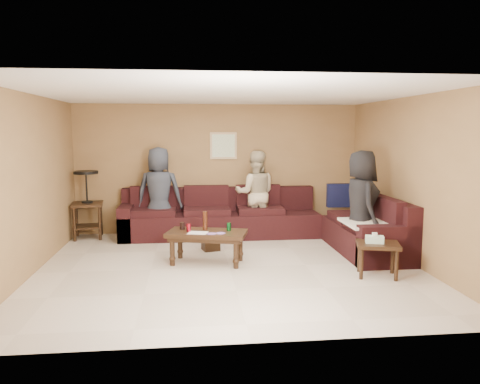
{
  "coord_description": "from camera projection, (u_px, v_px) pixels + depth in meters",
  "views": [
    {
      "loc": [
        -0.56,
        -6.64,
        1.98
      ],
      "look_at": [
        0.25,
        0.85,
        1.0
      ],
      "focal_mm": 35.0,
      "sensor_mm": 36.0,
      "label": 1
    }
  ],
  "objects": [
    {
      "name": "coffee_table",
      "position": [
        207.0,
        236.0,
        7.03
      ],
      "size": [
        1.28,
        0.86,
        0.77
      ],
      "rotation": [
        0.0,
        0.0,
        -0.26
      ],
      "color": "black",
      "rests_on": "ground"
    },
    {
      "name": "waste_bin",
      "position": [
        211.0,
        241.0,
        7.82
      ],
      "size": [
        0.32,
        0.32,
        0.31
      ],
      "primitive_type": "cube",
      "rotation": [
        0.0,
        0.0,
        0.25
      ],
      "color": "black",
      "rests_on": "ground"
    },
    {
      "name": "person_left",
      "position": [
        159.0,
        193.0,
        8.66
      ],
      "size": [
        0.89,
        0.64,
        1.7
      ],
      "primitive_type": "imported",
      "rotation": [
        0.0,
        0.0,
        3.02
      ],
      "color": "#2C313D",
      "rests_on": "ground"
    },
    {
      "name": "end_table_left",
      "position": [
        87.0,
        203.0,
        8.65
      ],
      "size": [
        0.62,
        0.62,
        1.26
      ],
      "rotation": [
        0.0,
        0.0,
        0.13
      ],
      "color": "black",
      "rests_on": "ground"
    },
    {
      "name": "room",
      "position": [
        229.0,
        154.0,
        6.64
      ],
      "size": [
        5.6,
        5.5,
        2.5
      ],
      "color": "beige",
      "rests_on": "ground"
    },
    {
      "name": "sectional_sofa",
      "position": [
        267.0,
        224.0,
        8.4
      ],
      "size": [
        4.65,
        2.9,
        0.97
      ],
      "color": "black",
      "rests_on": "ground"
    },
    {
      "name": "side_table_right",
      "position": [
        377.0,
        247.0,
        6.38
      ],
      "size": [
        0.67,
        0.6,
        0.61
      ],
      "rotation": [
        0.0,
        0.0,
        -0.28
      ],
      "color": "black",
      "rests_on": "ground"
    },
    {
      "name": "person_right",
      "position": [
        361.0,
        204.0,
        7.36
      ],
      "size": [
        0.55,
        0.84,
        1.69
      ],
      "primitive_type": "imported",
      "rotation": [
        0.0,
        0.0,
        1.59
      ],
      "color": "black",
      "rests_on": "ground"
    },
    {
      "name": "wall_art",
      "position": [
        223.0,
        146.0,
        9.09
      ],
      "size": [
        0.52,
        0.04,
        0.52
      ],
      "color": "tan",
      "rests_on": "ground"
    },
    {
      "name": "person_middle",
      "position": [
        255.0,
        193.0,
        8.88
      ],
      "size": [
        0.86,
        0.7,
        1.62
      ],
      "primitive_type": "imported",
      "rotation": [
        0.0,
        0.0,
        3.02
      ],
      "color": "beige",
      "rests_on": "ground"
    }
  ]
}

